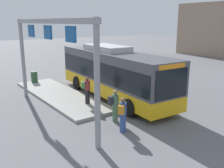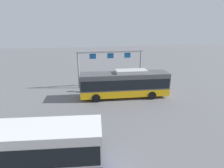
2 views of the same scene
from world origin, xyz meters
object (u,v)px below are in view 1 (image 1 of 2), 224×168
person_boarding (123,114)px  person_waiting_near (115,105)px  bus_main (113,71)px  person_waiting_mid (87,89)px  trash_bin (34,77)px

person_boarding → person_waiting_near: bearing=35.7°
bus_main → person_waiting_mid: (0.61, -2.42, -0.76)m
bus_main → person_waiting_mid: bus_main is taller
bus_main → person_waiting_near: size_ratio=6.54×
bus_main → trash_bin: 7.51m
bus_main → trash_bin: (-6.75, -3.06, -1.20)m
bus_main → person_boarding: 5.77m
person_waiting_near → bus_main: bearing=66.1°
bus_main → person_waiting_mid: 2.61m
person_boarding → person_waiting_near: 1.33m
person_boarding → trash_bin: bearing=56.7°
person_boarding → person_waiting_mid: size_ratio=1.00×
person_boarding → person_waiting_near: size_ratio=1.00×
person_waiting_near → trash_bin: bearing=104.4°
person_waiting_near → person_waiting_mid: size_ratio=1.00×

